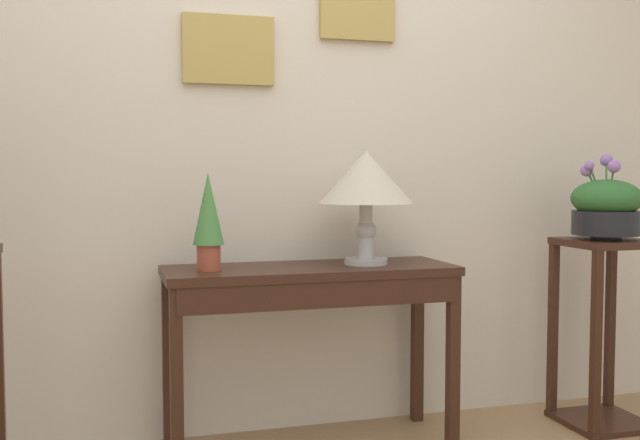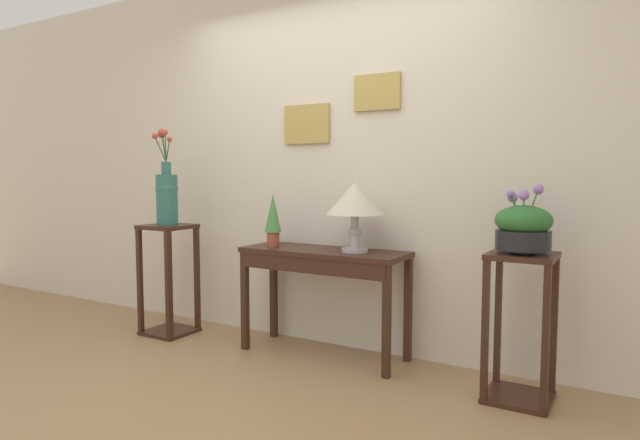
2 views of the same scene
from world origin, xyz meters
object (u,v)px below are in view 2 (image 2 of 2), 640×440
(console_table, at_px, (322,266))
(planter_bowl_wide_right, at_px, (523,227))
(table_lamp, at_px, (355,201))
(flower_vase_tall_left, at_px, (167,192))
(pedestal_stand_left, at_px, (169,279))
(potted_plant_on_console, at_px, (273,218))
(pedestal_stand_right, at_px, (520,327))

(console_table, height_order, planter_bowl_wide_right, planter_bowl_wide_right)
(console_table, relative_size, table_lamp, 2.51)
(table_lamp, bearing_deg, flower_vase_tall_left, -173.96)
(flower_vase_tall_left, bearing_deg, pedestal_stand_left, -6.09)
(potted_plant_on_console, xyz_separation_m, pedestal_stand_right, (1.71, -0.08, -0.53))
(flower_vase_tall_left, relative_size, pedestal_stand_right, 0.90)
(pedestal_stand_right, bearing_deg, flower_vase_tall_left, -178.64)
(potted_plant_on_console, relative_size, planter_bowl_wide_right, 1.00)
(pedestal_stand_left, distance_m, flower_vase_tall_left, 0.68)
(console_table, bearing_deg, potted_plant_on_console, 179.82)
(table_lamp, bearing_deg, console_table, -174.25)
(potted_plant_on_console, height_order, pedestal_stand_right, potted_plant_on_console)
(console_table, height_order, table_lamp, table_lamp)
(pedestal_stand_right, bearing_deg, planter_bowl_wide_right, 108.62)
(table_lamp, xyz_separation_m, potted_plant_on_console, (-0.64, -0.02, -0.13))
(table_lamp, relative_size, pedestal_stand_left, 0.54)
(table_lamp, height_order, pedestal_stand_right, table_lamp)
(pedestal_stand_left, bearing_deg, table_lamp, 6.06)
(potted_plant_on_console, distance_m, planter_bowl_wide_right, 1.71)
(pedestal_stand_left, xyz_separation_m, pedestal_stand_right, (2.61, 0.06, -0.02))
(potted_plant_on_console, height_order, planter_bowl_wide_right, planter_bowl_wide_right)
(pedestal_stand_right, bearing_deg, table_lamp, 174.57)
(planter_bowl_wide_right, bearing_deg, console_table, 176.63)
(table_lamp, xyz_separation_m, flower_vase_tall_left, (-1.54, -0.16, 0.03))
(pedestal_stand_right, bearing_deg, console_table, 176.59)
(table_lamp, bearing_deg, pedestal_stand_left, -173.94)
(pedestal_stand_left, distance_m, planter_bowl_wide_right, 2.66)
(potted_plant_on_console, xyz_separation_m, flower_vase_tall_left, (-0.90, -0.14, 0.17))
(table_lamp, bearing_deg, planter_bowl_wide_right, -5.39)
(pedestal_stand_left, relative_size, flower_vase_tall_left, 1.17)
(table_lamp, relative_size, flower_vase_tall_left, 0.62)
(console_table, xyz_separation_m, pedestal_stand_left, (-1.30, -0.14, -0.20))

